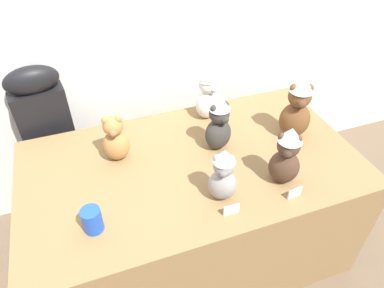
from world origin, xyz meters
TOP-DOWN VIEW (x-y plane):
  - ground_plane at (0.00, 0.00)m, footprint 10.00×10.00m
  - display_table at (0.00, 0.25)m, footprint 1.65×0.92m
  - instrument_case at (-0.67, 0.84)m, footprint 0.29×0.16m
  - teddy_bear_charcoal at (0.16, 0.32)m, footprint 0.16×0.14m
  - teddy_bear_caramel at (-0.33, 0.41)m, footprint 0.15×0.13m
  - teddy_bear_ash at (0.05, 0.00)m, footprint 0.15×0.14m
  - teddy_bear_chestnut at (0.58, 0.28)m, footprint 0.20×0.18m
  - teddy_bear_cocoa at (0.35, 0.00)m, footprint 0.18×0.17m
  - teddy_bear_snow at (0.21, 0.59)m, footprint 0.17×0.16m
  - party_cup_blue at (-0.50, 0.02)m, footprint 0.08×0.08m
  - name_card_front_left at (0.35, -0.11)m, footprint 0.07×0.02m
  - name_card_front_middle at (0.05, -0.10)m, footprint 0.07×0.01m

SIDE VIEW (x-z plane):
  - ground_plane at x=0.00m, z-range 0.00..0.00m
  - display_table at x=0.00m, z-range 0.00..0.72m
  - instrument_case at x=-0.67m, z-range 0.01..1.07m
  - name_card_front_left at x=0.35m, z-range 0.72..0.77m
  - name_card_front_middle at x=0.05m, z-range 0.72..0.77m
  - party_cup_blue at x=-0.50m, z-range 0.72..0.83m
  - teddy_bear_caramel at x=-0.33m, z-range 0.71..0.96m
  - teddy_bear_ash at x=0.05m, z-range 0.71..0.99m
  - teddy_bear_charcoal at x=0.16m, z-range 0.71..1.02m
  - teddy_bear_cocoa at x=0.35m, z-range 0.71..1.02m
  - teddy_bear_snow at x=0.21m, z-range 0.71..1.02m
  - teddy_bear_chestnut at x=0.58m, z-range 0.71..1.06m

